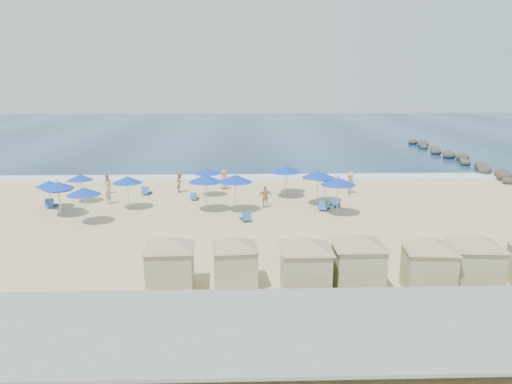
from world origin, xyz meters
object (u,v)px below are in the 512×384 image
(cabana_2, at_px, (306,258))
(umbrella_11, at_px, (338,181))
(umbrella_3, at_px, (127,180))
(umbrella_4, at_px, (207,171))
(cabana_1, at_px, (235,256))
(cabana_0, at_px, (170,257))
(umbrella_2, at_px, (80,177))
(umbrella_1, at_px, (59,187))
(umbrella_9, at_px, (287,168))
(trash_bin, at_px, (290,250))
(cabana_3, at_px, (358,255))
(cabana_5, at_px, (475,255))
(beachgoer_2, at_px, (265,197))
(umbrella_7, at_px, (285,169))
(umbrella_6, at_px, (235,178))
(beachgoer_5, at_px, (107,184))
(beachgoer_1, at_px, (180,182))
(beachgoer_4, at_px, (224,179))
(rock_jetty, at_px, (454,156))
(beachgoer_0, at_px, (108,193))
(umbrella_0, at_px, (49,184))
(beachgoer_3, at_px, (351,183))
(umbrella_8, at_px, (325,176))
(umbrella_13, at_px, (58,185))
(cabana_4, at_px, (429,258))
(umbrella_10, at_px, (318,174))
(umbrella_12, at_px, (84,191))
(umbrella_5, at_px, (206,178))

(cabana_2, xyz_separation_m, umbrella_11, (3.76, 12.34, 0.78))
(umbrella_3, bearing_deg, umbrella_4, 34.78)
(cabana_1, distance_m, umbrella_3, 15.62)
(cabana_0, bearing_deg, umbrella_2, 118.98)
(umbrella_1, bearing_deg, umbrella_9, 18.61)
(trash_bin, distance_m, cabana_3, 5.00)
(trash_bin, distance_m, umbrella_2, 18.88)
(cabana_5, height_order, beachgoer_2, cabana_5)
(umbrella_7, relative_size, umbrella_9, 1.10)
(umbrella_6, xyz_separation_m, beachgoer_5, (-10.35, 5.75, -1.58))
(umbrella_7, bearing_deg, beachgoer_1, 165.45)
(umbrella_1, xyz_separation_m, beachgoer_2, (14.21, 1.07, -1.03))
(trash_bin, relative_size, cabana_1, 0.20)
(beachgoer_1, relative_size, beachgoer_5, 1.03)
(umbrella_11, xyz_separation_m, beachgoer_1, (-11.49, 7.24, -1.55))
(cabana_5, bearing_deg, beachgoer_4, 119.71)
(beachgoer_4, bearing_deg, cabana_3, 121.57)
(rock_jetty, bearing_deg, umbrella_4, -148.01)
(beachgoer_0, bearing_deg, beachgoer_2, 40.15)
(umbrella_0, bearing_deg, rock_jetty, 28.16)
(beachgoer_3, bearing_deg, beachgoer_2, 167.52)
(umbrella_8, relative_size, beachgoer_2, 1.40)
(umbrella_0, xyz_separation_m, beachgoer_0, (3.77, 1.21, -0.99))
(cabana_5, distance_m, umbrella_13, 25.71)
(cabana_4, xyz_separation_m, umbrella_10, (-2.62, 15.02, 0.77))
(beachgoer_3, bearing_deg, cabana_5, -127.47)
(umbrella_8, height_order, umbrella_11, umbrella_11)
(umbrella_12, bearing_deg, cabana_5, -27.79)
(cabana_2, xyz_separation_m, beachgoer_1, (-7.73, 19.58, -0.77))
(umbrella_3, relative_size, umbrella_10, 0.92)
(cabana_5, distance_m, beachgoer_3, 18.44)
(cabana_5, relative_size, beachgoer_3, 2.44)
(umbrella_3, bearing_deg, beachgoer_3, 13.86)
(umbrella_1, xyz_separation_m, beachgoer_0, (2.65, 2.39, -0.99))
(umbrella_13, bearing_deg, cabana_5, -28.98)
(umbrella_5, relative_size, umbrella_12, 1.09)
(umbrella_4, distance_m, umbrella_7, 6.06)
(cabana_1, relative_size, umbrella_7, 1.55)
(cabana_4, height_order, umbrella_3, cabana_4)
(umbrella_10, bearing_deg, rock_jetty, 46.90)
(umbrella_7, bearing_deg, beachgoer_5, 172.71)
(umbrella_5, distance_m, umbrella_12, 8.03)
(beachgoer_1, bearing_deg, cabana_0, -178.79)
(cabana_1, bearing_deg, umbrella_1, 133.93)
(cabana_3, distance_m, umbrella_11, 12.16)
(cabana_2, bearing_deg, beachgoer_3, 72.01)
(umbrella_0, xyz_separation_m, umbrella_10, (19.14, 0.36, 0.49))
(cabana_3, distance_m, beachgoer_0, 21.59)
(umbrella_13, relative_size, beachgoer_3, 1.38)
(cabana_0, xyz_separation_m, umbrella_8, (9.42, 15.51, 0.42))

